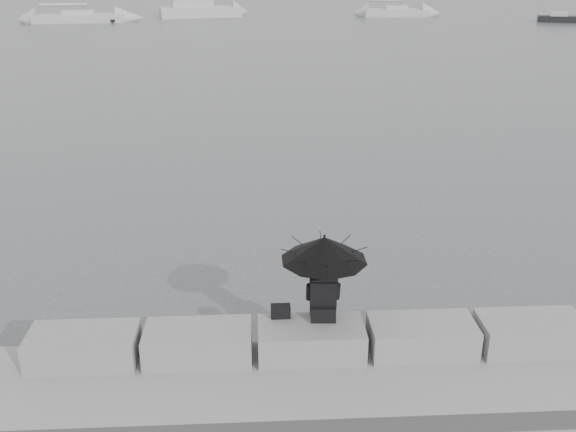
{
  "coord_description": "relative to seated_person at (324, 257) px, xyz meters",
  "views": [
    {
      "loc": [
        -0.8,
        -8.71,
        6.14
      ],
      "look_at": [
        -0.16,
        3.0,
        1.39
      ],
      "focal_mm": 40.0,
      "sensor_mm": 36.0,
      "label": 1
    }
  ],
  "objects": [
    {
      "name": "ground",
      "position": [
        -0.2,
        0.22,
        -2.03
      ],
      "size": [
        360.0,
        360.0,
        0.0
      ],
      "primitive_type": "plane",
      "color": "#4C4F51",
      "rests_on": "ground"
    },
    {
      "name": "stone_block_far_left",
      "position": [
        -3.6,
        -0.23,
        -1.28
      ],
      "size": [
        1.6,
        0.8,
        0.5
      ],
      "primitive_type": "cube",
      "color": "gray",
      "rests_on": "promenade"
    },
    {
      "name": "stone_block_left",
      "position": [
        -1.9,
        -0.23,
        -1.28
      ],
      "size": [
        1.6,
        0.8,
        0.5
      ],
      "primitive_type": "cube",
      "color": "gray",
      "rests_on": "promenade"
    },
    {
      "name": "stone_block_centre",
      "position": [
        -0.2,
        -0.23,
        -1.28
      ],
      "size": [
        1.6,
        0.8,
        0.5
      ],
      "primitive_type": "cube",
      "color": "gray",
      "rests_on": "promenade"
    },
    {
      "name": "stone_block_right",
      "position": [
        1.5,
        -0.23,
        -1.28
      ],
      "size": [
        1.6,
        0.8,
        0.5
      ],
      "primitive_type": "cube",
      "color": "gray",
      "rests_on": "promenade"
    },
    {
      "name": "stone_block_far_right",
      "position": [
        3.2,
        -0.23,
        -1.28
      ],
      "size": [
        1.6,
        0.8,
        0.5
      ],
      "primitive_type": "cube",
      "color": "gray",
      "rests_on": "promenade"
    },
    {
      "name": "seated_person",
      "position": [
        0.0,
        0.0,
        0.0
      ],
      "size": [
        1.3,
        1.3,
        1.39
      ],
      "rotation": [
        0.0,
        0.0,
        -0.05
      ],
      "color": "black",
      "rests_on": "stone_block_centre"
    },
    {
      "name": "bag",
      "position": [
        -0.64,
        0.07,
        -0.93
      ],
      "size": [
        0.3,
        0.17,
        0.19
      ],
      "primitive_type": "cube",
      "color": "black",
      "rests_on": "stone_block_centre"
    },
    {
      "name": "sailboat_left",
      "position": [
        -18.38,
        59.73,
        -1.52
      ],
      "size": [
        9.15,
        3.72,
        12.9
      ],
      "rotation": [
        0.0,
        0.0,
        0.15
      ],
      "color": "silver",
      "rests_on": "ground"
    },
    {
      "name": "sailboat_right",
      "position": [
        14.91,
        64.73,
        -1.49
      ],
      "size": [
        7.03,
        2.93,
        12.9
      ],
      "rotation": [
        0.0,
        0.0,
        -0.08
      ],
      "color": "silver",
      "rests_on": "ground"
    },
    {
      "name": "motor_cruiser",
      "position": [
        -6.55,
        65.24,
        -1.14
      ],
      "size": [
        9.15,
        4.68,
        4.5
      ],
      "rotation": [
        0.0,
        0.0,
        0.22
      ],
      "color": "silver",
      "rests_on": "ground"
    },
    {
      "name": "small_motorboat",
      "position": [
        30.77,
        57.23,
        -1.71
      ],
      "size": [
        5.79,
        3.37,
        1.1
      ],
      "rotation": [
        0.0,
        0.0,
        -0.34
      ],
      "color": "black",
      "rests_on": "ground"
    },
    {
      "name": "dinghy",
      "position": [
        -15.12,
        59.92,
        -1.79
      ],
      "size": [
        3.04,
        1.81,
        0.48
      ],
      "primitive_type": "imported",
      "rotation": [
        0.0,
        0.0,
        0.23
      ],
      "color": "slate",
      "rests_on": "ground"
    }
  ]
}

